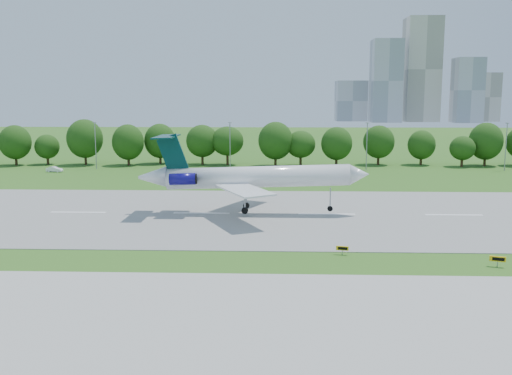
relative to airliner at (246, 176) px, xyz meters
name	(u,v)px	position (x,y,z in m)	size (l,w,h in m)	color
ground	(345,258)	(12.81, -25.00, -6.09)	(600.00, 600.00, 0.00)	#255B18
runway	(327,214)	(12.81, 0.00, -6.05)	(400.00, 45.00, 0.08)	gray
taxiway	(371,317)	(12.81, -43.00, -6.05)	(400.00, 23.00, 0.08)	#ADADA8
tree_line	(306,143)	(12.81, 67.00, 0.10)	(288.40, 8.40, 10.40)	#382314
light_poles	(298,145)	(10.31, 57.00, 0.25)	(175.90, 0.25, 12.19)	gray
skyline	(416,82)	(112.97, 365.61, 24.37)	(127.00, 52.00, 80.00)	#B2B2B7
airliner	(246,176)	(0.00, 0.00, 0.00)	(36.55, 26.75, 12.39)	white
taxi_sign_left	(342,248)	(12.62, -23.48, -5.33)	(1.47, 0.44, 1.03)	gray
taxi_sign_right	(498,259)	(29.06, -27.82, -5.21)	(1.67, 0.71, 1.19)	gray
service_vehicle_a	(54,169)	(-50.85, 50.66, -5.42)	(1.41, 4.05, 1.33)	white
service_vehicle_b	(299,171)	(10.30, 49.33, -5.43)	(1.57, 3.89, 1.33)	white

